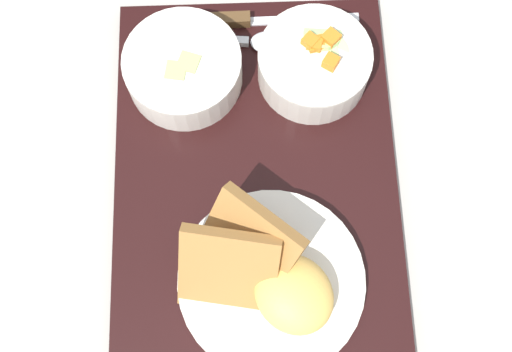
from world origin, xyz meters
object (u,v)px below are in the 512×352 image
object	(u,v)px
plate_main	(269,279)
bowl_salad	(314,62)
spoon	(245,41)
knife	(236,20)
bowl_soup	(183,68)

from	to	relation	value
plate_main	bowl_salad	bearing A→B (deg)	173.52
plate_main	spoon	distance (m)	0.27
plate_main	spoon	world-z (taller)	plate_main
bowl_salad	knife	distance (m)	0.11
spoon	bowl_salad	bearing A→B (deg)	-24.14
bowl_salad	spoon	distance (m)	0.09
plate_main	spoon	size ratio (longest dim) A/B	1.25
bowl_soup	knife	world-z (taller)	bowl_soup
bowl_soup	bowl_salad	bearing A→B (deg)	97.89
bowl_soup	knife	bearing A→B (deg)	147.71
bowl_salad	spoon	size ratio (longest dim) A/B	0.82
knife	spoon	bearing A→B (deg)	-70.46
bowl_soup	plate_main	world-z (taller)	plate_main
bowl_salad	knife	world-z (taller)	bowl_salad
plate_main	knife	distance (m)	0.30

